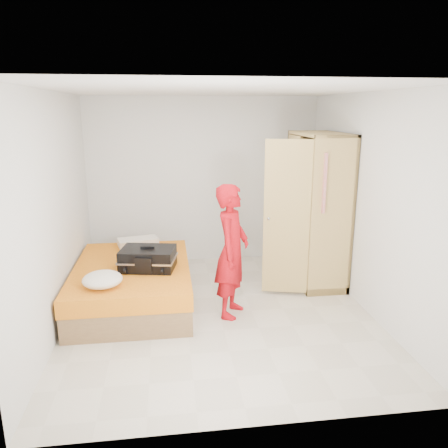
{
  "coord_description": "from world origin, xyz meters",
  "views": [
    {
      "loc": [
        -0.58,
        -4.83,
        2.4
      ],
      "look_at": [
        0.12,
        0.44,
        1.0
      ],
      "focal_mm": 35.0,
      "sensor_mm": 36.0,
      "label": 1
    }
  ],
  "objects": [
    {
      "name": "wardrobe",
      "position": [
        1.45,
        0.86,
        1.0
      ],
      "size": [
        1.16,
        1.2,
        2.1
      ],
      "color": "tan",
      "rests_on": "ground"
    },
    {
      "name": "pillow",
      "position": [
        -1.02,
        1.3,
        0.55
      ],
      "size": [
        0.61,
        0.41,
        0.1
      ],
      "primitive_type": "cube",
      "rotation": [
        0.0,
        0.0,
        0.24
      ],
      "color": "white",
      "rests_on": "bed"
    },
    {
      "name": "suitcase",
      "position": [
        -0.84,
        0.31,
        0.63
      ],
      "size": [
        0.74,
        0.6,
        0.29
      ],
      "rotation": [
        0.0,
        0.0,
        -0.19
      ],
      "color": "black",
      "rests_on": "bed"
    },
    {
      "name": "bed",
      "position": [
        -1.05,
        0.45,
        0.25
      ],
      "size": [
        1.42,
        2.02,
        0.5
      ],
      "color": "olive",
      "rests_on": "ground"
    },
    {
      "name": "room",
      "position": [
        0.0,
        0.0,
        1.3
      ],
      "size": [
        4.0,
        4.02,
        2.6
      ],
      "color": "beige",
      "rests_on": "ground"
    },
    {
      "name": "person",
      "position": [
        0.15,
        -0.04,
        0.79
      ],
      "size": [
        0.58,
        0.68,
        1.59
      ],
      "primitive_type": "imported",
      "rotation": [
        0.0,
        0.0,
        1.16
      ],
      "color": "red",
      "rests_on": "ground"
    },
    {
      "name": "round_cushion",
      "position": [
        -1.32,
        -0.2,
        0.58
      ],
      "size": [
        0.44,
        0.44,
        0.17
      ],
      "primitive_type": "ellipsoid",
      "color": "white",
      "rests_on": "bed"
    }
  ]
}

